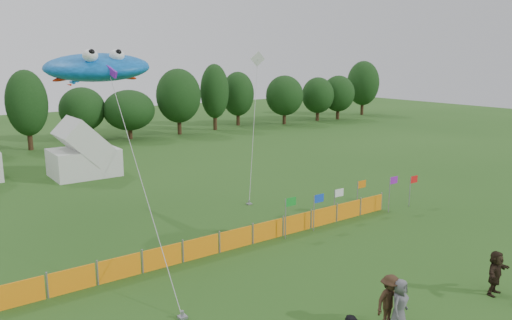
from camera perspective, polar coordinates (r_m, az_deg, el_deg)
treeline at (r=57.13m, az=-22.33°, el=5.63°), size 104.57×8.78×8.36m
tent_right at (r=42.11m, az=-19.11°, el=0.70°), size 5.06×4.05×3.57m
barrier_fence at (r=25.17m, az=-2.32°, el=-8.97°), size 21.90×0.06×1.00m
flag_row at (r=29.64m, az=11.04°, el=-4.14°), size 10.73×0.83×2.20m
spectator_c at (r=18.86m, az=15.04°, el=-15.26°), size 1.25×0.73×1.93m
spectator_e at (r=18.79m, az=16.08°, el=-15.56°), size 1.04×0.82×1.85m
spectator_f at (r=22.58m, az=25.69°, el=-11.55°), size 1.76×0.80×1.83m
stingray_kite at (r=30.21m, az=-17.93°, el=10.03°), size 7.30×21.09×9.87m
small_kite_white at (r=34.94m, az=-0.09°, el=6.72°), size 4.41×4.45×9.79m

